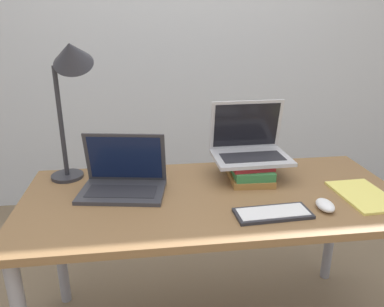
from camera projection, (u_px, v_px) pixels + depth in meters
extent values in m
cube|color=silver|center=(178.00, 21.00, 2.64)|extent=(8.00, 0.05, 2.70)
cube|color=brown|center=(214.00, 198.00, 1.52)|extent=(1.53, 0.70, 0.03)
cylinder|color=gray|center=(59.00, 244.00, 1.82)|extent=(0.05, 0.05, 0.67)
cylinder|color=gray|center=(332.00, 224.00, 2.00)|extent=(0.05, 0.05, 0.67)
cube|color=#333338|center=(122.00, 192.00, 1.52)|extent=(0.37, 0.27, 0.02)
cube|color=#232328|center=(122.00, 191.00, 1.50)|extent=(0.29, 0.16, 0.00)
cube|color=#333338|center=(125.00, 157.00, 1.56)|extent=(0.34, 0.10, 0.22)
cube|color=#0F1938|center=(125.00, 158.00, 1.56)|extent=(0.31, 0.09, 0.19)
cube|color=olive|center=(248.00, 174.00, 1.68)|extent=(0.19, 0.29, 0.03)
cube|color=#33753D|center=(249.00, 167.00, 1.67)|extent=(0.17, 0.28, 0.04)
cube|color=maroon|center=(248.00, 162.00, 1.64)|extent=(0.19, 0.21, 0.02)
cube|color=#B2B2B7|center=(251.00, 158.00, 1.65)|extent=(0.34, 0.24, 0.02)
cube|color=#232328|center=(252.00, 157.00, 1.63)|extent=(0.27, 0.13, 0.00)
cube|color=#B2B2B7|center=(246.00, 125.00, 1.70)|extent=(0.33, 0.05, 0.23)
cube|color=black|center=(246.00, 125.00, 1.69)|extent=(0.30, 0.04, 0.20)
cube|color=#28282D|center=(273.00, 213.00, 1.35)|extent=(0.28, 0.13, 0.01)
cube|color=silver|center=(273.00, 212.00, 1.35)|extent=(0.26, 0.10, 0.00)
ellipsoid|color=white|center=(325.00, 205.00, 1.39)|extent=(0.06, 0.10, 0.04)
cube|color=#EFE066|center=(364.00, 195.00, 1.49)|extent=(0.20, 0.29, 0.01)
cylinder|color=#28282D|center=(67.00, 176.00, 1.67)|extent=(0.14, 0.14, 0.01)
cylinder|color=#28282D|center=(61.00, 123.00, 1.59)|extent=(0.02, 0.02, 0.48)
cone|color=#28282D|center=(71.00, 53.00, 1.46)|extent=(0.16, 0.19, 0.17)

